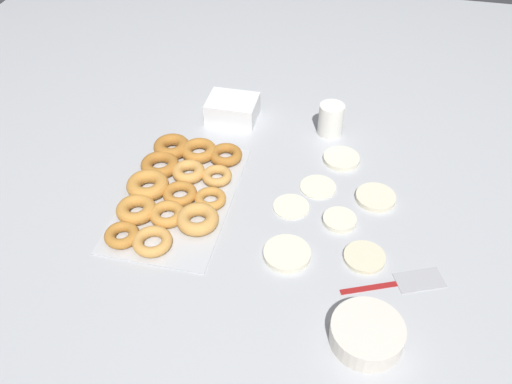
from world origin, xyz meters
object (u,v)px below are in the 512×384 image
Objects in this scene: donut_tray at (175,188)px; container_stack at (232,109)px; spatula at (408,281)px; pancake_1 at (287,254)px; pancake_2 at (341,159)px; paper_cup at (331,119)px; pancake_6 at (291,206)px; batter_bowl at (367,334)px; pancake_0 at (376,197)px; pancake_5 at (364,257)px; pancake_4 at (318,186)px; pancake_3 at (340,220)px.

container_stack reaches higher than donut_tray.
donut_tray reaches higher than spatula.
donut_tray is at bearing -114.93° from pancake_1.
pancake_2 is 0.22× the size of donut_tray.
paper_cup is (0.01, 0.32, 0.02)m from container_stack.
batter_bowl is at bearing 31.46° from pancake_6.
pancake_5 is (0.22, -0.01, -0.00)m from pancake_0.
pancake_1 reaches higher than pancake_4.
pancake_3 is 0.14m from pancake_4.
pancake_6 is at bearing -173.54° from pancake_1.
pancake_0 is at bearing 141.74° from pancake_1.
pancake_0 is 1.08× the size of paper_cup.
pancake_1 is 0.41m from pancake_2.
batter_bowl is (0.36, 0.55, 0.01)m from donut_tray.
pancake_2 is at bearing -169.12° from batter_bowl.
paper_cup is at bearing -150.27° from pancake_0.
pancake_2 is 0.38m from pancake_5.
pancake_1 reaches higher than pancake_5.
pancake_0 is 1.07× the size of pancake_5.
pancake_6 is at bearing -9.34° from paper_cup.
pancake_3 is 0.87× the size of paper_cup.
paper_cup is at bearing 134.58° from donut_tray.
batter_bowl is at bearing -139.24° from spatula.
paper_cup is at bearing 170.66° from pancake_6.
pancake_5 is at bearing 32.91° from pancake_3.
pancake_1 and pancake_3 have the same top height.
pancake_4 is 0.64× the size of batter_bowl.
pancake_2 is 0.26m from pancake_6.
pancake_4 is 0.27m from paper_cup.
spatula is (0.42, 0.20, -0.00)m from pancake_2.
pancake_4 is at bearing 171.39° from pancake_1.
paper_cup reaches higher than donut_tray.
donut_tray is at bearing -45.42° from paper_cup.
pancake_4 is (-0.12, -0.07, -0.00)m from pancake_3.
pancake_6 is at bearing -101.38° from pancake_3.
pancake_3 is 0.14m from pancake_6.
pancake_2 is 1.06× the size of paper_cup.
pancake_2 is 0.47m from spatula.
donut_tray is at bearing 141.03° from spatula.
donut_tray is (0.01, -0.32, 0.01)m from pancake_6.
container_stack reaches higher than pancake_3.
pancake_0 reaches higher than pancake_6.
pancake_1 reaches higher than spatula.
pancake_4 reaches higher than spatula.
pancake_5 is at bearing 14.47° from pancake_2.
batter_bowl is 1.00× the size of container_stack.
spatula is at bearing 64.63° from pancake_5.
pancake_2 is (-0.40, 0.09, -0.00)m from pancake_1.
container_stack reaches higher than pancake_1.
pancake_5 is at bearing -3.49° from pancake_0.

